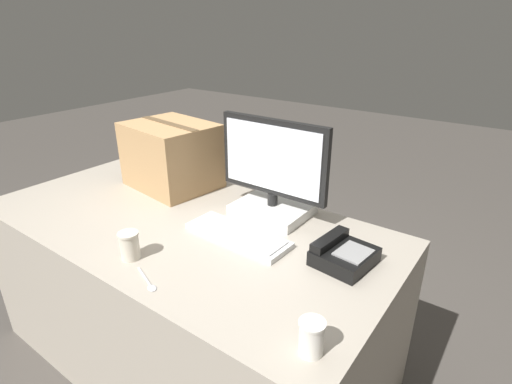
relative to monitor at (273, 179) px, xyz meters
The scene contains 9 objects.
ground_plane 1.00m from the monitor, 133.80° to the right, with size 12.00×12.00×0.00m, color #47423D.
office_desk 0.67m from the monitor, 133.80° to the right, with size 1.80×0.90×0.76m.
monitor is the anchor object (origin of this frame).
keyboard 0.30m from the monitor, 87.98° to the right, with size 0.44×0.17×0.03m.
desk_phone 0.47m from the monitor, 22.54° to the right, with size 0.20×0.22×0.08m.
paper_cup_left 0.64m from the monitor, 109.60° to the right, with size 0.07×0.07×0.10m.
paper_cup_right 0.81m from the monitor, 48.94° to the right, with size 0.07×0.07×0.10m.
spoon 0.68m from the monitor, 93.40° to the right, with size 0.15×0.07×0.00m.
cardboard_box 0.60m from the monitor, behind, with size 0.46×0.40×0.32m.
Camera 1 is at (1.14, -1.03, 1.55)m, focal length 28.00 mm.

